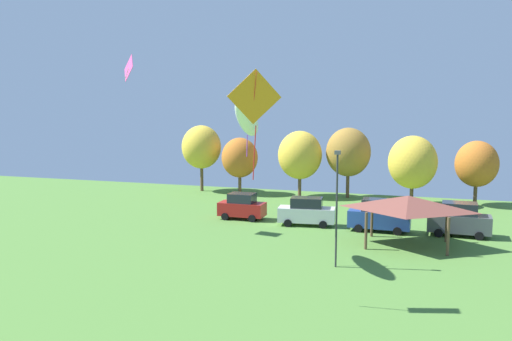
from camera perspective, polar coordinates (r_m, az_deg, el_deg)
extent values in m
ellipsoid|color=white|center=(33.40, -0.96, 5.57)|extent=(2.10, 5.65, 3.32)
cube|color=purple|center=(33.40, -0.96, 6.16)|extent=(0.28, 0.68, 1.43)
cylinder|color=purple|center=(33.49, -0.95, 2.63)|extent=(0.09, 0.25, 1.37)
cube|color=orange|center=(26.38, -0.17, 7.77)|extent=(2.36, 1.37, 2.66)
cylinder|color=red|center=(26.36, -0.18, 7.77)|extent=(0.42, 0.50, 2.39)
cylinder|color=red|center=(26.48, -0.17, 1.85)|extent=(0.31, 0.36, 2.71)
cube|color=#E54C93|center=(43.49, -13.26, 10.46)|extent=(1.65, 1.53, 2.16)
cylinder|color=green|center=(43.47, -13.27, 10.46)|extent=(0.38, 0.68, 1.89)
cube|color=maroon|center=(47.39, -1.48, -4.07)|extent=(4.03, 1.84, 1.16)
cube|color=#1E232D|center=(47.21, -1.49, -2.90)|extent=(2.23, 1.67, 0.81)
cylinder|color=black|center=(46.27, -0.42, -5.07)|extent=(0.64, 0.23, 0.64)
cylinder|color=black|center=(47.93, 0.29, -4.65)|extent=(0.64, 0.23, 0.64)
cylinder|color=black|center=(47.13, -3.28, -4.86)|extent=(0.64, 0.23, 0.64)
cylinder|color=black|center=(48.76, -2.49, -4.46)|extent=(0.64, 0.23, 0.64)
cube|color=silver|center=(45.12, 5.34, -4.64)|extent=(4.80, 2.24, 1.19)
cube|color=#1E232D|center=(44.92, 5.36, -3.38)|extent=(2.71, 1.86, 0.83)
cylinder|color=black|center=(44.28, 7.07, -5.68)|extent=(0.66, 0.29, 0.64)
cylinder|color=black|center=(45.96, 7.23, -5.21)|extent=(0.66, 0.29, 0.64)
cylinder|color=black|center=(44.58, 3.37, -5.55)|extent=(0.66, 0.29, 0.64)
cylinder|color=black|center=(46.24, 3.67, -5.10)|extent=(0.66, 0.29, 0.64)
cube|color=#234299|center=(43.95, 12.84, -5.02)|extent=(4.82, 1.86, 1.32)
cube|color=#1E232D|center=(43.73, 12.88, -3.58)|extent=(2.67, 1.66, 0.93)
cylinder|color=black|center=(43.11, 14.65, -6.21)|extent=(0.65, 0.24, 0.64)
cylinder|color=black|center=(44.80, 14.84, -5.71)|extent=(0.65, 0.24, 0.64)
cylinder|color=black|center=(43.43, 10.73, -6.00)|extent=(0.65, 0.24, 0.64)
cylinder|color=black|center=(45.11, 11.07, -5.52)|extent=(0.65, 0.24, 0.64)
cube|color=#4C5156|center=(44.20, 20.57, -5.22)|extent=(4.64, 1.98, 1.34)
cube|color=#1E232D|center=(43.98, 20.64, -3.77)|extent=(2.57, 1.77, 0.93)
cylinder|color=black|center=(43.50, 22.44, -6.40)|extent=(0.65, 0.24, 0.64)
cylinder|color=black|center=(45.30, 22.33, -5.87)|extent=(0.65, 0.24, 0.64)
cylinder|color=black|center=(43.42, 18.67, -6.25)|extent=(0.65, 0.24, 0.64)
cylinder|color=black|center=(45.23, 18.71, -5.73)|extent=(0.65, 0.24, 0.64)
cylinder|color=brown|center=(38.38, 11.51, -6.24)|extent=(0.20, 0.20, 2.60)
cylinder|color=brown|center=(38.19, 19.57, -6.58)|extent=(0.20, 0.20, 2.60)
cylinder|color=brown|center=(42.11, 12.10, -5.08)|extent=(0.20, 0.20, 2.60)
cylinder|color=brown|center=(41.93, 19.43, -5.38)|extent=(0.20, 0.20, 2.60)
pyramid|color=brown|center=(39.71, 15.73, -3.27)|extent=(6.93, 4.97, 1.00)
cylinder|color=#2D2D33|center=(33.50, 8.48, -4.28)|extent=(0.12, 0.12, 6.98)
cube|color=#4C4C51|center=(32.99, 8.59, 1.88)|extent=(0.36, 0.20, 0.24)
cylinder|color=brown|center=(62.90, -5.73, -0.61)|extent=(0.36, 0.36, 3.41)
ellipsoid|color=gold|center=(62.54, -5.77, 2.48)|extent=(4.52, 4.52, 4.97)
cylinder|color=brown|center=(60.59, -1.72, -1.27)|extent=(0.36, 0.36, 2.56)
ellipsoid|color=#BC6623|center=(60.25, -1.73, 1.36)|extent=(4.05, 4.05, 4.45)
cylinder|color=brown|center=(58.86, 4.62, -1.43)|extent=(0.36, 0.36, 2.77)
ellipsoid|color=gold|center=(58.48, 4.65, 1.63)|extent=(4.73, 4.73, 5.21)
cylinder|color=brown|center=(58.90, 9.63, -1.32)|extent=(0.36, 0.36, 3.14)
ellipsoid|color=olive|center=(58.52, 9.69, 1.92)|extent=(4.74, 4.74, 5.21)
cylinder|color=brown|center=(56.07, 16.06, -2.25)|extent=(0.36, 0.36, 2.50)
ellipsoid|color=gold|center=(55.68, 16.16, 0.84)|extent=(4.78, 4.78, 5.26)
cylinder|color=brown|center=(57.88, 22.08, -2.16)|extent=(0.36, 0.36, 2.60)
ellipsoid|color=#BC6623|center=(57.52, 22.22, 0.65)|extent=(4.15, 4.15, 4.56)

